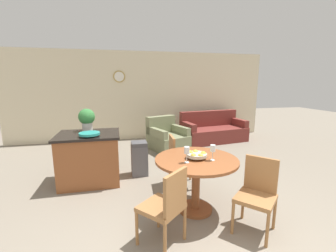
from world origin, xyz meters
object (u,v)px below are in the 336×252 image
dining_chair_near_right (257,191)px  fruit_bowl (197,155)px  wine_glass_left (187,151)px  couch (213,131)px  kitchen_island (90,158)px  dining_chair_far_side (179,158)px  trash_bin (139,158)px  teal_bowl (89,134)px  potted_plant (87,118)px  armchair (167,138)px  dining_chair_near_left (166,204)px  wine_glass_right (213,149)px  dining_table (196,171)px

dining_chair_near_right → fruit_bowl: size_ratio=3.21×
wine_glass_left → couch: bearing=61.2°
kitchen_island → couch: bearing=33.2°
dining_chair_near_right → kitchen_island: size_ratio=0.84×
dining_chair_far_side → fruit_bowl: dining_chair_far_side is taller
trash_bin → couch: couch is taller
teal_bowl → fruit_bowl: bearing=-36.5°
wine_glass_left → potted_plant: potted_plant is taller
wine_glass_left → teal_bowl: (-1.31, 1.22, 0.01)m
dining_chair_far_side → dining_chair_near_right: bearing=27.7°
kitchen_island → armchair: 2.46m
dining_chair_near_right → kitchen_island: (-2.12, 1.86, -0.05)m
fruit_bowl → wine_glass_left: bearing=-145.8°
fruit_bowl → potted_plant: size_ratio=0.67×
potted_plant → armchair: size_ratio=0.35×
dining_chair_far_side → wine_glass_left: 1.02m
potted_plant → armchair: (1.83, 1.44, -0.84)m
wine_glass_left → armchair: 3.20m
dining_chair_near_left → trash_bin: 2.02m
wine_glass_left → teal_bowl: 1.79m
wine_glass_right → kitchen_island: size_ratio=0.20×
dining_table → dining_chair_far_side: (-0.03, 0.80, -0.10)m
wine_glass_right → armchair: wine_glass_right is taller
dining_chair_far_side → wine_glass_right: (0.21, -0.91, 0.43)m
fruit_bowl → armchair: size_ratio=0.23×
wine_glass_right → armchair: bearing=88.6°
dining_chair_near_left → potted_plant: 2.45m
potted_plant → armchair: bearing=38.2°
wine_glass_right → trash_bin: bearing=118.0°
dining_chair_far_side → wine_glass_right: size_ratio=4.22×
dining_chair_near_left → couch: 4.73m
dining_chair_far_side → teal_bowl: 1.56m
dining_chair_near_left → trash_bin: bearing=51.0°
dining_chair_near_right → armchair: 3.55m
fruit_bowl → teal_bowl: teal_bowl is taller
dining_chair_near_left → dining_chair_near_right: size_ratio=1.00×
kitchen_island → dining_chair_far_side: bearing=-18.9°
dining_chair_far_side → couch: 3.28m
fruit_bowl → wine_glass_right: (0.18, -0.11, 0.10)m
dining_table → dining_chair_far_side: bearing=91.9°
dining_chair_far_side → fruit_bowl: 0.86m
dining_chair_near_right → trash_bin: size_ratio=1.35×
armchair → dining_chair_near_right: bearing=-105.8°
dining_chair_near_left → dining_chair_near_right: 1.13m
wine_glass_right → potted_plant: 2.42m
dining_chair_far_side → armchair: size_ratio=0.75×
dining_chair_near_left → armchair: 3.67m
couch → dining_chair_near_left: bearing=-128.2°
potted_plant → couch: size_ratio=0.20×
potted_plant → trash_bin: size_ratio=0.63×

